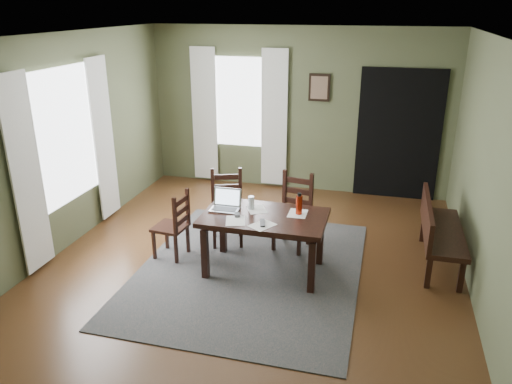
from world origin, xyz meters
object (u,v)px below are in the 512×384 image
(chair_back_left, at_px, (227,208))
(water_bottle, at_px, (299,204))
(chair_end, at_px, (174,226))
(laptop, at_px, (226,204))
(chair_back_right, at_px, (293,212))
(bench, at_px, (437,228))
(dining_table, at_px, (264,222))

(chair_back_left, height_order, water_bottle, chair_back_left)
(chair_end, xyz_separation_m, chair_back_left, (0.51, 0.60, 0.05))
(chair_back_left, distance_m, laptop, 0.68)
(chair_end, relative_size, chair_back_right, 0.89)
(laptop, bearing_deg, bench, 13.54)
(chair_back_right, distance_m, water_bottle, 0.71)
(dining_table, relative_size, water_bottle, 5.52)
(chair_back_right, xyz_separation_m, water_bottle, (0.17, -0.59, 0.36))
(dining_table, relative_size, chair_end, 1.64)
(chair_back_right, xyz_separation_m, laptop, (-0.70, -0.65, 0.30))
(chair_back_right, relative_size, laptop, 2.88)
(dining_table, relative_size, chair_back_right, 1.45)
(chair_back_left, distance_m, chair_back_right, 0.88)
(dining_table, relative_size, chair_back_left, 1.46)
(chair_back_left, xyz_separation_m, bench, (2.65, 0.06, -0.00))
(laptop, height_order, water_bottle, water_bottle)
(water_bottle, bearing_deg, chair_back_right, 106.11)
(chair_back_left, bearing_deg, chair_end, -148.96)
(chair_end, distance_m, water_bottle, 1.61)
(chair_back_left, xyz_separation_m, chair_back_right, (0.88, 0.07, 0.00))
(chair_back_left, relative_size, bench, 0.69)
(laptop, bearing_deg, dining_table, -10.51)
(water_bottle, bearing_deg, bench, 19.86)
(dining_table, xyz_separation_m, laptop, (-0.49, 0.08, 0.15))
(chair_end, distance_m, bench, 3.22)
(laptop, bearing_deg, chair_back_left, 106.31)
(chair_end, height_order, chair_back_right, chair_back_right)
(chair_end, height_order, water_bottle, water_bottle)
(chair_back_left, relative_size, chair_back_right, 0.99)
(chair_back_left, relative_size, laptop, 2.86)
(chair_back_left, bearing_deg, bench, -17.55)
(chair_back_right, bearing_deg, dining_table, -95.63)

